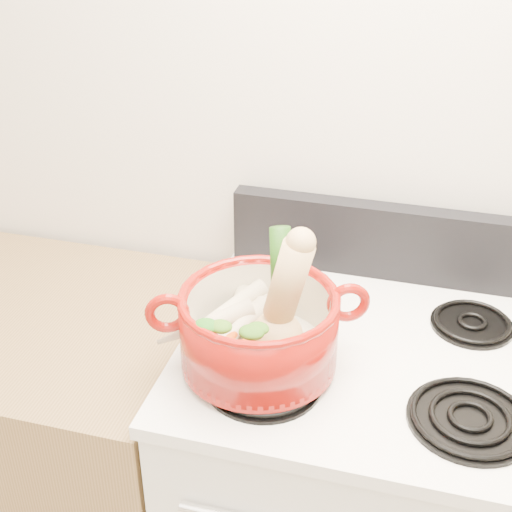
# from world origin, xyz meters

# --- Properties ---
(wall_back) EXTENTS (3.50, 0.02, 2.60)m
(wall_back) POSITION_xyz_m (0.00, 1.75, 1.30)
(wall_back) COLOR silver
(wall_back) RESTS_ON floor
(cooktop) EXTENTS (0.78, 0.67, 0.03)m
(cooktop) POSITION_xyz_m (0.00, 1.40, 0.93)
(cooktop) COLOR white
(cooktop) RESTS_ON stove_body
(control_backsplash) EXTENTS (0.76, 0.05, 0.18)m
(control_backsplash) POSITION_xyz_m (0.00, 1.70, 1.04)
(control_backsplash) COLOR black
(control_backsplash) RESTS_ON cooktop
(burner_front_left) EXTENTS (0.22, 0.22, 0.02)m
(burner_front_left) POSITION_xyz_m (-0.19, 1.24, 0.96)
(burner_front_left) COLOR black
(burner_front_left) RESTS_ON cooktop
(burner_front_right) EXTENTS (0.22, 0.22, 0.02)m
(burner_front_right) POSITION_xyz_m (0.19, 1.24, 0.96)
(burner_front_right) COLOR black
(burner_front_right) RESTS_ON cooktop
(burner_back_left) EXTENTS (0.17, 0.17, 0.02)m
(burner_back_left) POSITION_xyz_m (-0.19, 1.54, 0.96)
(burner_back_left) COLOR black
(burner_back_left) RESTS_ON cooktop
(burner_back_right) EXTENTS (0.17, 0.17, 0.02)m
(burner_back_right) POSITION_xyz_m (0.19, 1.54, 0.96)
(burner_back_right) COLOR black
(burner_back_right) RESTS_ON cooktop
(dutch_oven) EXTENTS (0.39, 0.39, 0.15)m
(dutch_oven) POSITION_xyz_m (-0.21, 1.28, 1.04)
(dutch_oven) COLOR maroon
(dutch_oven) RESTS_ON burner_front_left
(pot_handle_left) EXTENTS (0.09, 0.05, 0.08)m
(pot_handle_left) POSITION_xyz_m (-0.37, 1.22, 1.09)
(pot_handle_left) COLOR maroon
(pot_handle_left) RESTS_ON dutch_oven
(pot_handle_right) EXTENTS (0.09, 0.05, 0.08)m
(pot_handle_right) POSITION_xyz_m (-0.05, 1.35, 1.09)
(pot_handle_right) COLOR maroon
(pot_handle_right) RESTS_ON dutch_oven
(squash) EXTENTS (0.19, 0.15, 0.27)m
(squash) POSITION_xyz_m (-0.17, 1.28, 1.12)
(squash) COLOR tan
(squash) RESTS_ON dutch_oven
(leek) EXTENTS (0.07, 0.10, 0.26)m
(leek) POSITION_xyz_m (-0.18, 1.31, 1.13)
(leek) COLOR white
(leek) RESTS_ON dutch_oven
(ginger) EXTENTS (0.09, 0.08, 0.04)m
(ginger) POSITION_xyz_m (-0.21, 1.37, 1.02)
(ginger) COLOR tan
(ginger) RESTS_ON dutch_oven
(parsnip_0) EXTENTS (0.13, 0.22, 0.06)m
(parsnip_0) POSITION_xyz_m (-0.27, 1.30, 1.02)
(parsnip_0) COLOR beige
(parsnip_0) RESTS_ON dutch_oven
(parsnip_1) EXTENTS (0.12, 0.21, 0.06)m
(parsnip_1) POSITION_xyz_m (-0.26, 1.28, 1.03)
(parsnip_1) COLOR beige
(parsnip_1) RESTS_ON dutch_oven
(parsnip_2) EXTENTS (0.07, 0.19, 0.06)m
(parsnip_2) POSITION_xyz_m (-0.27, 1.33, 1.04)
(parsnip_2) COLOR beige
(parsnip_2) RESTS_ON dutch_oven
(parsnip_3) EXTENTS (0.18, 0.16, 0.06)m
(parsnip_3) POSITION_xyz_m (-0.32, 1.28, 1.04)
(parsnip_3) COLOR beige
(parsnip_3) RESTS_ON dutch_oven
(parsnip_4) EXTENTS (0.15, 0.20, 0.06)m
(parsnip_4) POSITION_xyz_m (-0.30, 1.32, 1.04)
(parsnip_4) COLOR beige
(parsnip_4) RESTS_ON dutch_oven
(carrot_0) EXTENTS (0.07, 0.18, 0.05)m
(carrot_0) POSITION_xyz_m (-0.21, 1.26, 1.02)
(carrot_0) COLOR #BD5709
(carrot_0) RESTS_ON dutch_oven
(carrot_1) EXTENTS (0.06, 0.17, 0.05)m
(carrot_1) POSITION_xyz_m (-0.26, 1.25, 1.02)
(carrot_1) COLOR #CE470A
(carrot_1) RESTS_ON dutch_oven
(carrot_2) EXTENTS (0.05, 0.17, 0.04)m
(carrot_2) POSITION_xyz_m (-0.18, 1.27, 1.03)
(carrot_2) COLOR #D1520A
(carrot_2) RESTS_ON dutch_oven
(carrot_3) EXTENTS (0.08, 0.14, 0.04)m
(carrot_3) POSITION_xyz_m (-0.22, 1.24, 1.04)
(carrot_3) COLOR #BF3A09
(carrot_3) RESTS_ON dutch_oven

